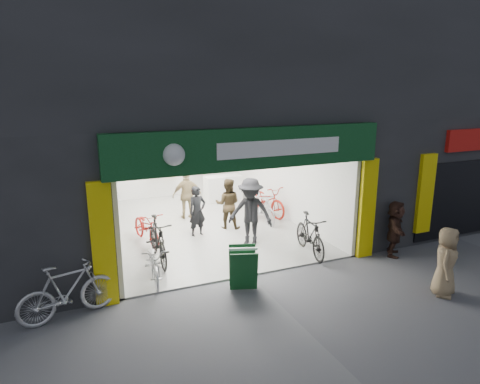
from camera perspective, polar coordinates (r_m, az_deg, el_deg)
ground at (r=10.28m, az=1.42°, el=-11.16°), size 60.00×60.00×0.00m
building at (r=14.26m, az=-3.63°, el=13.82°), size 17.00×10.27×8.00m
bike_left_front at (r=10.10m, az=-11.38°, el=-9.18°), size 0.76×1.73×0.88m
bike_left_midfront at (r=11.02m, az=-10.89°, el=-6.37°), size 0.59×1.94×1.16m
bike_left_midback at (r=12.42m, az=-12.35°, el=-4.61°), size 0.92×1.87×0.94m
bike_left_back at (r=15.39m, az=-17.26°, el=-1.04°), size 0.80×1.82×1.06m
bike_right_front at (r=11.45m, az=9.32°, el=-5.66°), size 0.81×1.89×1.10m
bike_right_mid at (r=14.71m, az=3.43°, el=-1.07°), size 1.10×2.15×1.08m
bike_right_back at (r=13.89m, az=2.88°, el=-2.10°), size 0.60×1.73×1.02m
parked_bike at (r=9.00m, az=-22.00°, el=-12.13°), size 1.96×0.97×1.13m
customer_a at (r=12.62m, az=-5.71°, el=-2.64°), size 0.63×0.48×1.52m
customer_b at (r=13.22m, az=-1.64°, el=-1.62°), size 0.97×0.89×1.60m
customer_c at (r=11.83m, az=1.40°, el=-2.71°), size 1.41×1.34×1.92m
customer_d at (r=14.26m, az=-7.07°, el=-0.43°), size 1.01×0.51×1.66m
pedestrian_near at (r=10.12m, az=25.75°, el=-8.38°), size 0.88×0.84×1.52m
pedestrian_far at (r=11.91m, az=19.95°, el=-4.58°), size 1.23×1.33×1.48m
sandwich_board at (r=9.50m, az=0.42°, el=-9.99°), size 0.76×0.77×0.93m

